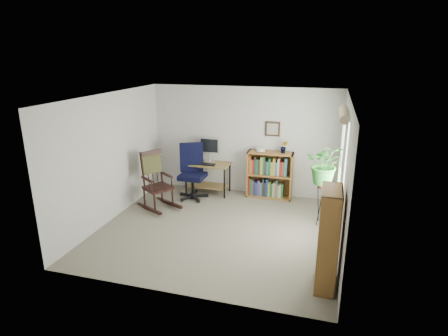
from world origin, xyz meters
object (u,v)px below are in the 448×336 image
(desk, at_px, (208,178))
(office_chair, at_px, (192,172))
(rocking_chair, at_px, (158,180))
(tall_bookshelf, at_px, (328,239))
(low_bookshelf, at_px, (270,175))

(desk, xyz_separation_m, office_chair, (-0.22, -0.41, 0.26))
(desk, bearing_deg, rocking_chair, -123.32)
(rocking_chair, distance_m, tall_bookshelf, 3.86)
(desk, xyz_separation_m, rocking_chair, (-0.72, -1.09, 0.25))
(desk, distance_m, rocking_chair, 1.33)
(desk, height_order, tall_bookshelf, tall_bookshelf)
(desk, height_order, office_chair, office_chair)
(office_chair, relative_size, low_bookshelf, 1.18)
(desk, xyz_separation_m, low_bookshelf, (1.39, 0.12, 0.17))
(desk, distance_m, low_bookshelf, 1.40)
(tall_bookshelf, bearing_deg, office_chair, 138.75)
(low_bookshelf, bearing_deg, office_chair, -161.85)
(office_chair, height_order, tall_bookshelf, tall_bookshelf)
(desk, relative_size, rocking_chair, 0.81)
(office_chair, bearing_deg, low_bookshelf, -6.27)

